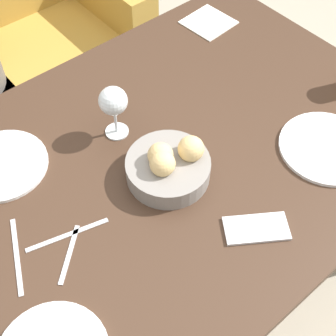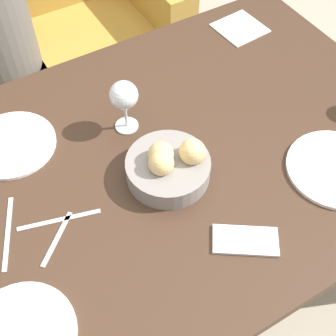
% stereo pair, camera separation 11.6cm
% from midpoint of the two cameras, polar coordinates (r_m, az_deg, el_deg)
% --- Properties ---
extents(ground_plane, '(10.00, 10.00, 0.00)m').
position_cam_midpoint_polar(ground_plane, '(1.86, 0.31, -14.04)').
color(ground_plane, '#A89E89').
extents(dining_table, '(1.53, 0.98, 0.75)m').
position_cam_midpoint_polar(dining_table, '(1.27, 0.44, -2.09)').
color(dining_table, '#3D281C').
rests_on(dining_table, ground_plane).
extents(bread_basket, '(0.21, 0.21, 0.11)m').
position_cam_midpoint_polar(bread_basket, '(1.16, 3.00, 0.10)').
color(bread_basket, gray).
rests_on(bread_basket, dining_table).
extents(plate_near_left, '(0.23, 0.23, 0.01)m').
position_cam_midpoint_polar(plate_near_left, '(1.02, -14.34, -19.51)').
color(plate_near_left, white).
rests_on(plate_near_left, dining_table).
extents(plate_near_right, '(0.25, 0.25, 0.01)m').
position_cam_midpoint_polar(plate_near_right, '(1.29, 22.26, -0.23)').
color(plate_near_right, white).
rests_on(plate_near_right, dining_table).
extents(plate_far_center, '(0.23, 0.23, 0.01)m').
position_cam_midpoint_polar(plate_far_center, '(1.29, -16.12, 2.61)').
color(plate_far_center, white).
rests_on(plate_far_center, dining_table).
extents(wine_glass, '(0.08, 0.08, 0.16)m').
position_cam_midpoint_polar(wine_glass, '(1.21, -2.65, 8.51)').
color(wine_glass, silver).
rests_on(wine_glass, dining_table).
extents(fork_silver, '(0.19, 0.06, 0.00)m').
position_cam_midpoint_polar(fork_silver, '(1.13, -10.27, -6.46)').
color(fork_silver, '#B7B7BC').
rests_on(fork_silver, dining_table).
extents(knife_silver, '(0.09, 0.19, 0.00)m').
position_cam_midpoint_polar(knife_silver, '(1.14, -16.21, -7.81)').
color(knife_silver, '#B7B7BC').
rests_on(knife_silver, dining_table).
extents(spoon_coffee, '(0.12, 0.11, 0.00)m').
position_cam_midpoint_polar(spoon_coffee, '(1.10, -10.46, -8.68)').
color(spoon_coffee, '#B7B7BC').
rests_on(spoon_coffee, dining_table).
extents(napkin, '(0.16, 0.16, 0.00)m').
position_cam_midpoint_polar(napkin, '(1.65, 10.85, 16.32)').
color(napkin, silver).
rests_on(napkin, dining_table).
extents(cell_phone, '(0.17, 0.15, 0.01)m').
position_cam_midpoint_polar(cell_phone, '(1.10, 12.44, -8.83)').
color(cell_phone, silver).
rests_on(cell_phone, dining_table).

